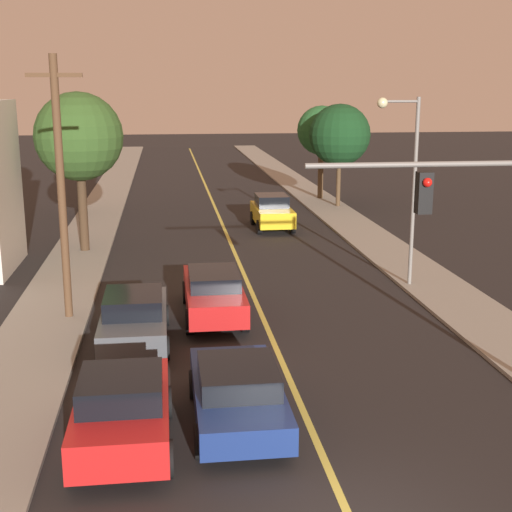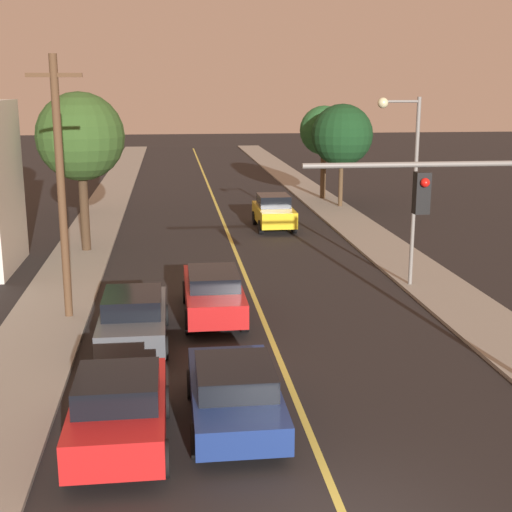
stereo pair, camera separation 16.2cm
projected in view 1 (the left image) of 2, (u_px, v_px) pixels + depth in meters
The scene contains 15 objects.
road_surface at pixel (211, 198), 46.29m from camera, with size 10.77×80.00×0.01m.
sidewalk_left at pixel (107, 199), 45.46m from camera, with size 2.50×80.00×0.12m.
sidewalk_right at pixel (311, 195), 47.10m from camera, with size 2.50×80.00×0.12m.
car_near_lane_front at pixel (238, 392), 15.14m from camera, with size 1.96×4.41×1.39m.
car_near_lane_second at pixel (214, 292), 22.21m from camera, with size 1.86×4.92×1.52m.
car_outer_lane_front at pixel (122, 410), 14.10m from camera, with size 1.95×3.93×1.60m.
car_outer_lane_second at pixel (134, 317), 19.93m from camera, with size 1.92×4.51×1.50m.
car_far_oncoming at pixel (272, 212), 36.11m from camera, with size 1.88×4.15×1.72m.
traffic_signal_mast at pixel (496, 229), 15.69m from camera, with size 5.88×0.42×5.57m.
streetlamp_right at pixel (405, 166), 24.69m from camera, with size 1.52×0.36×6.60m.
utility_pole_left at pixel (61, 185), 21.15m from camera, with size 1.60×0.24×7.86m.
tree_left_near at pixel (79, 137), 29.89m from camera, with size 3.72×3.72×6.75m.
tree_left_far at pixel (78, 133), 38.98m from camera, with size 3.37×3.37×6.16m.
tree_right_near at pixel (321, 131), 44.52m from camera, with size 3.05×3.05×5.79m.
tree_right_far at pixel (340, 135), 41.48m from camera, with size 3.58×3.58×5.98m.
Camera 1 is at (-2.90, -9.91, 7.06)m, focal length 50.00 mm.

